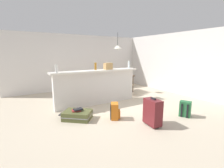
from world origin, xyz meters
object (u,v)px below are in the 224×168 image
at_px(dining_table, 119,77).
at_px(backpack_green, 185,109).
at_px(backpack_orange, 115,111).
at_px(book_stack, 77,110).
at_px(pendant_lamp, 118,47).
at_px(dining_chair_near_partition, 125,82).
at_px(dining_chair_far_side, 113,79).
at_px(bottle_white, 56,69).
at_px(suitcase_flat_olive, 77,115).
at_px(bottle_amber, 96,66).
at_px(suitcase_upright_maroon, 153,112).
at_px(bottle_clear, 129,65).
at_px(grocery_bag, 108,66).

xyz_separation_m(dining_table, backpack_green, (-0.03, -3.24, -0.44)).
height_order(backpack_orange, book_stack, backpack_orange).
distance_m(pendant_lamp, backpack_orange, 3.40).
bearing_deg(dining_chair_near_partition, backpack_green, -89.76).
relative_size(dining_chair_far_side, pendant_lamp, 1.35).
relative_size(pendant_lamp, backpack_orange, 1.64).
bearing_deg(bottle_white, suitcase_flat_olive, -71.88).
height_order(dining_chair_near_partition, pendant_lamp, pendant_lamp).
bearing_deg(dining_table, book_stack, -143.04).
relative_size(bottle_amber, suitcase_flat_olive, 0.28).
relative_size(dining_table, suitcase_upright_maroon, 1.64).
height_order(backpack_green, backpack_orange, same).
xyz_separation_m(dining_chair_far_side, pendant_lamp, (-0.09, -0.49, 1.41)).
height_order(backpack_orange, suitcase_upright_maroon, suitcase_upright_maroon).
xyz_separation_m(suitcase_flat_olive, book_stack, (0.00, 0.00, 0.14)).
xyz_separation_m(bottle_white, suitcase_upright_maroon, (1.65, -2.08, -0.92)).
bearing_deg(bottle_white, backpack_green, -37.23).
height_order(bottle_white, book_stack, bottle_white).
distance_m(bottle_clear, backpack_orange, 2.23).
relative_size(suitcase_flat_olive, suitcase_upright_maroon, 1.27).
bearing_deg(bottle_amber, book_stack, -136.25).
height_order(dining_chair_near_partition, book_stack, dining_chair_near_partition).
height_order(bottle_clear, dining_chair_far_side, bottle_clear).
bearing_deg(suitcase_flat_olive, backpack_green, -27.36).
height_order(grocery_bag, book_stack, grocery_bag).
relative_size(backpack_green, backpack_orange, 1.00).
relative_size(suitcase_flat_olive, book_stack, 3.08).
bearing_deg(bottle_white, dining_chair_near_partition, 11.97).
distance_m(grocery_bag, suitcase_flat_olive, 2.02).
distance_m(bottle_white, suitcase_flat_olive, 1.43).
relative_size(pendant_lamp, backpack_green, 1.64).
relative_size(bottle_clear, book_stack, 0.97).
bearing_deg(dining_chair_near_partition, suitcase_flat_olive, -150.81).
height_order(bottle_amber, bottle_clear, bottle_clear).
bearing_deg(suitcase_flat_olive, bottle_white, 108.12).
relative_size(grocery_bag, dining_chair_far_side, 0.28).
bearing_deg(pendant_lamp, dining_chair_near_partition, -87.25).
height_order(bottle_amber, pendant_lamp, pendant_lamp).
relative_size(bottle_clear, dining_chair_near_partition, 0.29).
bearing_deg(dining_chair_near_partition, book_stack, -150.79).
relative_size(bottle_amber, bottle_clear, 0.90).
bearing_deg(bottle_white, suitcase_upright_maroon, -51.54).
bearing_deg(bottle_clear, suitcase_flat_olive, -159.53).
bearing_deg(book_stack, bottle_white, 108.41).
height_order(bottle_amber, dining_table, bottle_amber).
xyz_separation_m(suitcase_upright_maroon, book_stack, (-1.38, 1.26, -0.08)).
xyz_separation_m(pendant_lamp, suitcase_upright_maroon, (-1.12, -3.20, -1.59)).
bearing_deg(book_stack, bottle_amber, 43.75).
height_order(bottle_white, suitcase_upright_maroon, bottle_white).
distance_m(bottle_white, dining_chair_far_side, 3.37).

